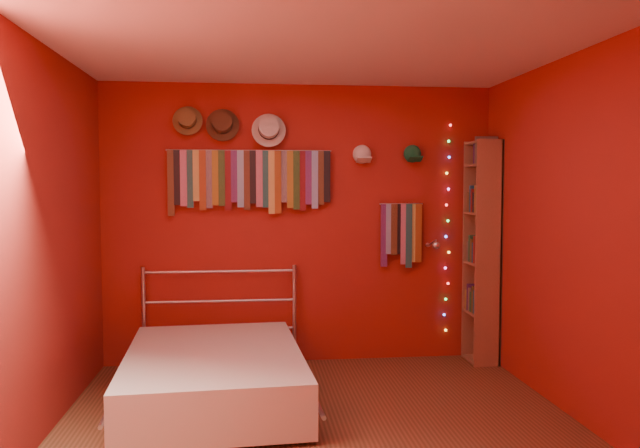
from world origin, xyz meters
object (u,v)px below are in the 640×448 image
object	(u,v)px
bookshelf	(486,250)
bed	(214,374)
reading_lamp	(435,245)
tie_rack	(250,178)

from	to	relation	value
bookshelf	bed	size ratio (longest dim) A/B	1.06
reading_lamp	bed	size ratio (longest dim) A/B	0.16
tie_rack	bed	size ratio (longest dim) A/B	0.77
bookshelf	bed	world-z (taller)	bookshelf
tie_rack	bookshelf	world-z (taller)	bookshelf
reading_lamp	bookshelf	world-z (taller)	bookshelf
tie_rack	reading_lamp	size ratio (longest dim) A/B	4.72
reading_lamp	bed	world-z (taller)	reading_lamp
reading_lamp	bed	xyz separation A→B (m)	(-1.90, -0.80, -0.86)
reading_lamp	bookshelf	size ratio (longest dim) A/B	0.15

